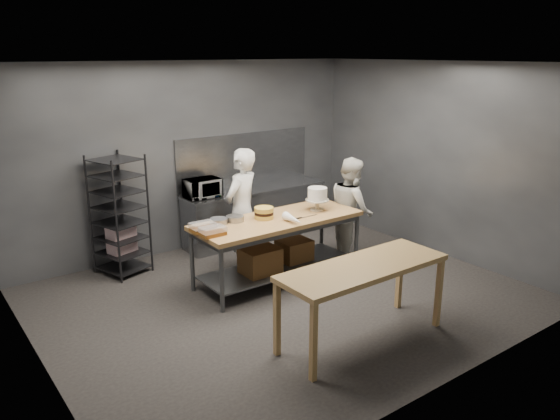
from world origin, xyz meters
The scene contains 16 objects.
ground centered at (0.00, 0.00, 0.00)m, with size 6.00×6.00×0.00m, color black.
back_wall centered at (0.00, 2.50, 1.50)m, with size 6.00×0.04×3.00m, color #4C4F54.
work_table centered at (0.24, 0.51, 0.57)m, with size 2.40×0.90×0.92m.
near_counter centered at (0.03, -1.39, 0.81)m, with size 2.00×0.70×0.90m.
back_counter centered at (1.00, 2.18, 0.45)m, with size 2.60×0.60×0.90m.
splashback_panel centered at (1.00, 2.48, 1.35)m, with size 2.60×0.02×0.90m, color slate.
speed_rack centered at (-1.39, 2.10, 0.86)m, with size 0.76×0.80×1.75m.
chef_behind centered at (0.10, 1.19, 0.91)m, with size 0.66×0.43×1.81m, color white.
chef_right centered at (1.68, 0.54, 0.80)m, with size 0.78×0.61×1.60m, color silver.
microwave centered at (0.00, 2.18, 1.05)m, with size 0.54×0.37×0.30m, color black.
frosted_cake_stand centered at (0.95, 0.49, 1.14)m, with size 0.34×0.34×0.33m.
layer_cake centered at (0.09, 0.61, 1.00)m, with size 0.26×0.26×0.16m.
cake_pans centered at (-0.41, 0.75, 0.96)m, with size 0.48×0.27×0.07m.
piping_bag centered at (0.28, 0.19, 0.98)m, with size 0.12×0.12×0.38m, color white.
offset_spatula centered at (0.57, 0.32, 0.93)m, with size 0.36×0.02×0.02m.
pastry_clamshells centered at (-0.84, 0.52, 0.98)m, with size 0.33×0.44×0.11m.
Camera 1 is at (-3.98, -5.29, 3.13)m, focal length 35.00 mm.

